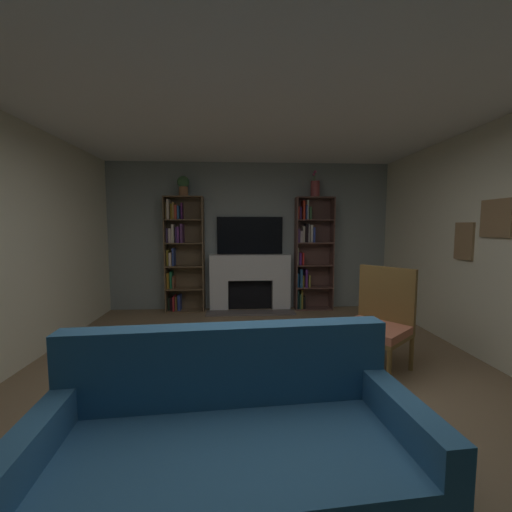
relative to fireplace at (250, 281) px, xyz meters
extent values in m
plane|color=#846B4F|center=(0.00, -3.13, -0.54)|extent=(7.83, 7.83, 0.00)
cube|color=gray|center=(0.00, 0.16, 0.79)|extent=(5.17, 0.06, 2.65)
cube|color=#94724D|center=(2.51, -2.47, 1.06)|extent=(0.03, 0.41, 0.41)
cube|color=teal|center=(2.50, -2.47, 1.06)|extent=(0.01, 0.35, 0.35)
cube|color=#94724D|center=(2.51, -2.01, 0.80)|extent=(0.03, 0.31, 0.45)
cube|color=slate|center=(2.50, -2.01, 0.80)|extent=(0.01, 0.25, 0.39)
cube|color=white|center=(0.00, -3.13, 2.14)|extent=(5.17, 6.64, 0.06)
cube|color=white|center=(-0.56, 0.00, -0.26)|extent=(0.32, 0.25, 0.55)
cube|color=white|center=(0.56, 0.00, -0.26)|extent=(0.32, 0.25, 0.55)
cube|color=white|center=(0.00, 0.00, 0.24)|extent=(1.44, 0.25, 0.45)
cube|color=black|center=(0.00, 0.09, -0.26)|extent=(0.79, 0.08, 0.55)
cube|color=#605858|center=(0.00, -0.27, -0.52)|extent=(1.54, 0.30, 0.03)
cube|color=black|center=(0.00, 0.10, 0.81)|extent=(1.18, 0.06, 0.67)
cube|color=brown|center=(-1.48, -0.02, 0.48)|extent=(0.02, 0.30, 2.03)
cube|color=brown|center=(-0.83, -0.02, 0.48)|extent=(0.02, 0.30, 2.03)
cube|color=brown|center=(-1.15, 0.12, 0.48)|extent=(0.68, 0.02, 2.03)
cube|color=brown|center=(-1.15, -0.02, -0.53)|extent=(0.64, 0.30, 0.02)
cube|color=black|center=(-1.45, 0.02, -0.40)|extent=(0.03, 0.17, 0.23)
cube|color=black|center=(-1.41, 0.02, -0.40)|extent=(0.04, 0.18, 0.23)
cube|color=red|center=(-1.35, -0.02, -0.39)|extent=(0.03, 0.25, 0.26)
cube|color=olive|center=(-1.32, 0.02, -0.40)|extent=(0.03, 0.18, 0.24)
cube|color=#2E4091|center=(-1.27, 0.01, -0.38)|extent=(0.04, 0.20, 0.28)
cube|color=brown|center=(-1.15, -0.02, -0.13)|extent=(0.64, 0.30, 0.02)
cube|color=#A27221|center=(-1.45, 0.00, 0.02)|extent=(0.04, 0.22, 0.28)
cube|color=#207D4B|center=(-1.40, 0.02, 0.03)|extent=(0.04, 0.18, 0.30)
cube|color=brown|center=(-1.36, 0.01, -0.01)|extent=(0.03, 0.21, 0.21)
cube|color=brown|center=(-1.15, -0.02, 0.28)|extent=(0.64, 0.30, 0.02)
cube|color=#A18B29|center=(-1.45, 0.01, 0.42)|extent=(0.04, 0.19, 0.27)
cube|color=beige|center=(-1.40, -0.01, 0.40)|extent=(0.04, 0.23, 0.23)
cube|color=#314491|center=(-1.35, 0.00, 0.44)|extent=(0.03, 0.23, 0.31)
cube|color=brown|center=(-1.15, -0.02, 0.68)|extent=(0.64, 0.30, 0.02)
cube|color=#4E3D70|center=(-1.45, 0.02, 0.82)|extent=(0.03, 0.18, 0.25)
cube|color=beige|center=(-1.39, 0.00, 0.81)|extent=(0.04, 0.23, 0.25)
cube|color=beige|center=(-1.35, 0.00, 0.85)|extent=(0.04, 0.23, 0.32)
cube|color=#56387E|center=(-1.29, 0.02, 0.82)|extent=(0.03, 0.18, 0.27)
cube|color=#672F7A|center=(-1.25, -0.01, 0.83)|extent=(0.03, 0.24, 0.28)
cube|color=#583264|center=(-1.19, -0.02, 0.85)|extent=(0.04, 0.25, 0.33)
cube|color=brown|center=(-1.15, -0.02, 1.09)|extent=(0.64, 0.30, 0.02)
cube|color=olive|center=(-1.45, 0.01, 1.24)|extent=(0.02, 0.20, 0.29)
cube|color=beige|center=(-1.41, -0.01, 1.27)|extent=(0.04, 0.24, 0.34)
cube|color=#A6801F|center=(-1.37, 0.02, 1.23)|extent=(0.03, 0.19, 0.27)
cube|color=olive|center=(-1.32, -0.01, 1.24)|extent=(0.03, 0.24, 0.28)
cube|color=#BD3D2F|center=(-1.28, -0.01, 1.22)|extent=(0.04, 0.23, 0.25)
cube|color=#285290|center=(-1.24, -0.01, 1.21)|extent=(0.03, 0.24, 0.23)
cube|color=#5F2668|center=(-1.19, 0.03, 1.24)|extent=(0.03, 0.16, 0.29)
cube|color=brown|center=(-1.15, -0.02, 1.48)|extent=(0.64, 0.30, 0.02)
cube|color=brown|center=(0.83, -0.01, 0.48)|extent=(0.02, 0.28, 2.03)
cube|color=brown|center=(1.48, -0.01, 0.48)|extent=(0.02, 0.28, 2.03)
cube|color=brown|center=(1.15, 0.12, 0.48)|extent=(0.68, 0.02, 2.03)
cube|color=brown|center=(1.15, -0.01, -0.53)|extent=(0.64, 0.28, 0.02)
cube|color=#11282A|center=(0.86, 0.01, -0.35)|extent=(0.04, 0.21, 0.34)
cube|color=#386A44|center=(0.91, 0.01, -0.39)|extent=(0.02, 0.21, 0.26)
cube|color=olive|center=(0.94, 0.02, -0.35)|extent=(0.03, 0.18, 0.34)
cube|color=black|center=(0.98, 0.01, -0.41)|extent=(0.04, 0.19, 0.22)
cube|color=brown|center=(1.15, -0.01, -0.13)|extent=(0.64, 0.28, 0.02)
cube|color=#1A538A|center=(0.86, 0.01, 0.00)|extent=(0.03, 0.20, 0.25)
cube|color=#295585|center=(0.92, 0.00, 0.04)|extent=(0.04, 0.23, 0.33)
cube|color=olive|center=(0.96, 0.02, -0.01)|extent=(0.03, 0.19, 0.21)
cube|color=#582876|center=(1.01, 0.00, 0.04)|extent=(0.04, 0.23, 0.32)
cube|color=olive|center=(1.06, 0.00, -0.01)|extent=(0.03, 0.23, 0.22)
cube|color=brown|center=(1.15, -0.01, 0.28)|extent=(0.64, 0.28, 0.02)
cube|color=beige|center=(0.86, 0.02, 0.44)|extent=(0.02, 0.17, 0.30)
cube|color=#5E2781|center=(0.90, 0.01, 0.39)|extent=(0.04, 0.21, 0.21)
cube|color=red|center=(0.95, 0.00, 0.39)|extent=(0.03, 0.22, 0.22)
cube|color=brown|center=(1.15, -0.01, 0.68)|extent=(0.64, 0.28, 0.02)
cube|color=#533466|center=(0.86, -0.01, 0.81)|extent=(0.03, 0.24, 0.24)
cube|color=beige|center=(0.91, 0.01, 0.79)|extent=(0.04, 0.21, 0.20)
cube|color=beige|center=(0.96, 0.02, 0.83)|extent=(0.04, 0.18, 0.29)
cube|color=black|center=(1.01, 0.01, 0.85)|extent=(0.04, 0.20, 0.32)
cube|color=beige|center=(1.05, 0.02, 0.85)|extent=(0.02, 0.18, 0.33)
cube|color=beige|center=(1.09, 0.01, 0.84)|extent=(0.04, 0.21, 0.31)
cube|color=#2C3C98|center=(1.13, 0.00, 0.82)|extent=(0.03, 0.23, 0.27)
cube|color=brown|center=(1.15, -0.01, 1.09)|extent=(0.64, 0.28, 0.02)
cube|color=#B42D22|center=(0.86, 0.01, 1.21)|extent=(0.02, 0.20, 0.23)
cube|color=#4D2B65|center=(0.89, 0.02, 1.21)|extent=(0.03, 0.19, 0.22)
cube|color=#AE2C1A|center=(0.95, 0.00, 1.26)|extent=(0.04, 0.23, 0.33)
cube|color=#34408C|center=(0.99, 0.00, 1.22)|extent=(0.02, 0.23, 0.25)
cube|color=beige|center=(1.02, 0.02, 1.27)|extent=(0.03, 0.19, 0.34)
cube|color=#3B693F|center=(1.07, 0.00, 1.21)|extent=(0.03, 0.21, 0.22)
cube|color=brown|center=(1.15, -0.01, 1.48)|extent=(0.64, 0.28, 0.02)
cylinder|color=#AB6F47|center=(-1.15, -0.02, 1.57)|extent=(0.16, 0.16, 0.16)
sphere|color=#3F683F|center=(-1.15, -0.02, 1.74)|extent=(0.21, 0.21, 0.21)
cylinder|color=#963A3D|center=(1.15, -0.02, 1.63)|extent=(0.16, 0.16, 0.28)
cylinder|color=#4C7F3F|center=(1.14, -0.01, 1.83)|extent=(0.01, 0.01, 0.11)
sphere|color=#E25B91|center=(1.14, -0.01, 1.88)|extent=(0.05, 0.05, 0.05)
cylinder|color=#4C7F3F|center=(1.14, -0.04, 1.85)|extent=(0.01, 0.01, 0.16)
sphere|color=#E25B91|center=(1.14, -0.04, 1.93)|extent=(0.05, 0.05, 0.05)
cylinder|color=#4C7F3F|center=(1.13, -0.02, 1.83)|extent=(0.01, 0.01, 0.12)
sphere|color=#E25B91|center=(1.13, -0.02, 1.89)|extent=(0.05, 0.05, 0.05)
cube|color=#336793|center=(-0.27, -4.20, -0.32)|extent=(2.03, 1.04, 0.42)
cube|color=#336793|center=(-0.29, -3.83, 0.13)|extent=(1.98, 0.31, 0.49)
cube|color=#336793|center=(0.65, -4.13, -0.23)|extent=(0.21, 0.90, 0.61)
cube|color=#336793|center=(-1.18, -4.27, -0.23)|extent=(0.21, 0.90, 0.61)
cylinder|color=brown|center=(1.59, -2.58, -0.33)|extent=(0.04, 0.04, 0.40)
cylinder|color=brown|center=(1.22, -2.14, -0.33)|extent=(0.04, 0.04, 0.40)
cylinder|color=brown|center=(1.19, -2.92, -0.33)|extent=(0.04, 0.04, 0.40)
cylinder|color=brown|center=(0.82, -2.48, -0.33)|extent=(0.04, 0.04, 0.40)
cube|color=#BB684C|center=(1.20, -2.53, -0.09)|extent=(0.84, 0.84, 0.08)
cube|color=brown|center=(1.20, -2.53, -0.15)|extent=(0.84, 0.84, 0.04)
cube|color=brown|center=(1.40, -2.36, 0.20)|extent=(0.45, 0.51, 0.67)
cube|color=#8A6151|center=(-0.27, -3.35, -0.19)|extent=(0.92, 0.53, 0.04)
cylinder|color=#8A6151|center=(-0.70, -3.59, -0.38)|extent=(0.05, 0.05, 0.32)
cylinder|color=#8A6151|center=(0.17, -3.59, -0.38)|extent=(0.05, 0.05, 0.32)
cylinder|color=#8A6151|center=(-0.70, -3.11, -0.38)|extent=(0.05, 0.05, 0.32)
cylinder|color=#8A6151|center=(0.17, -3.11, -0.38)|extent=(0.05, 0.05, 0.32)
camera|label=1|loc=(-0.23, -5.76, 0.98)|focal=22.68mm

